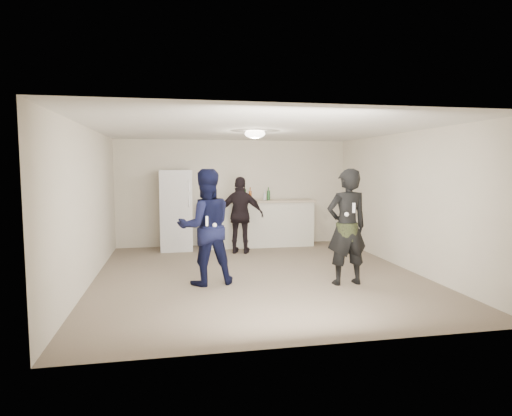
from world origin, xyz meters
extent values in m
plane|color=#6B5B4C|center=(0.00, 0.00, 0.00)|extent=(6.00, 6.00, 0.00)
plane|color=silver|center=(0.00, 0.00, 2.50)|extent=(6.00, 6.00, 0.00)
plane|color=beige|center=(0.00, 3.00, 1.25)|extent=(6.00, 0.00, 6.00)
plane|color=beige|center=(0.00, -3.00, 1.25)|extent=(6.00, 0.00, 6.00)
plane|color=beige|center=(-2.75, 0.00, 1.25)|extent=(0.00, 6.00, 6.00)
plane|color=beige|center=(2.75, 0.00, 1.25)|extent=(0.00, 6.00, 6.00)
cube|color=beige|center=(0.52, 2.67, 0.53)|extent=(2.60, 0.56, 1.05)
cube|color=#C5B298|center=(0.52, 2.67, 1.07)|extent=(2.68, 0.64, 0.04)
cube|color=silver|center=(-1.37, 2.60, 0.90)|extent=(0.70, 0.70, 1.80)
cylinder|color=#B6B6BA|center=(-1.09, 2.23, 1.30)|extent=(0.02, 0.02, 0.60)
ellipsoid|color=white|center=(0.00, 0.30, 2.45)|extent=(0.36, 0.36, 0.16)
cylinder|color=#ACACB0|center=(-0.58, 2.55, 1.18)|extent=(0.08, 0.08, 0.17)
imported|color=#0F1340|center=(-0.93, -0.39, 0.92)|extent=(0.99, 0.82, 1.84)
imported|color=black|center=(1.27, -0.83, 0.92)|extent=(0.70, 0.49, 1.84)
cylinder|color=#2E391A|center=(1.27, -0.83, 0.85)|extent=(0.34, 0.34, 0.28)
imported|color=black|center=(0.00, 1.93, 0.83)|extent=(1.05, 0.68, 1.66)
cube|color=white|center=(-0.93, -0.67, 1.05)|extent=(0.04, 0.04, 0.15)
sphere|color=white|center=(-0.81, -0.64, 0.98)|extent=(0.07, 0.07, 0.07)
cube|color=silver|center=(1.27, -1.08, 1.25)|extent=(0.04, 0.04, 0.15)
sphere|color=silver|center=(1.17, -1.05, 1.15)|extent=(0.07, 0.07, 0.07)
cylinder|color=silver|center=(0.69, 2.71, 1.17)|extent=(0.07, 0.07, 0.16)
cylinder|color=#8F4414|center=(0.33, 2.63, 1.20)|extent=(0.07, 0.07, 0.23)
cylinder|color=#13431A|center=(0.22, 2.77, 1.22)|extent=(0.06, 0.06, 0.26)
cylinder|color=#164D1B|center=(0.78, 2.71, 1.20)|extent=(0.07, 0.07, 0.22)
camera|label=1|loc=(-1.41, -7.14, 1.87)|focal=30.00mm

